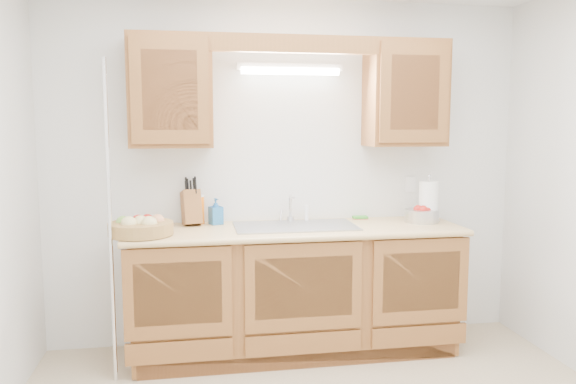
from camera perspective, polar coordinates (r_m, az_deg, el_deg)
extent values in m
cube|color=silver|center=(4.15, 0.02, 1.95)|extent=(3.50, 0.02, 2.50)
cube|color=silver|center=(1.33, 22.62, -9.22)|extent=(3.50, 0.02, 2.50)
cube|color=brown|center=(4.01, 0.75, -10.03)|extent=(2.20, 0.60, 0.86)
cube|color=tan|center=(3.89, 0.80, -3.88)|extent=(2.30, 0.63, 0.04)
cube|color=brown|center=(3.92, -11.81, 9.94)|extent=(0.55, 0.33, 0.75)
cube|color=brown|center=(4.20, 11.81, 9.72)|extent=(0.55, 0.33, 0.75)
cube|color=brown|center=(3.86, 0.82, 14.82)|extent=(2.20, 0.05, 0.12)
cylinder|color=white|center=(4.05, 0.26, 12.18)|extent=(0.70, 0.05, 0.05)
cube|color=white|center=(4.08, 0.19, 12.56)|extent=(0.76, 0.06, 0.05)
cube|color=#9E9EA3|center=(3.90, 0.74, -3.49)|extent=(0.84, 0.46, 0.01)
cube|color=#9E9EA3|center=(3.89, -2.31, -4.79)|extent=(0.39, 0.40, 0.16)
cube|color=#9E9EA3|center=(3.96, 3.74, -4.58)|extent=(0.39, 0.40, 0.16)
cylinder|color=silver|center=(4.10, 0.24, -2.76)|extent=(0.06, 0.06, 0.04)
cylinder|color=silver|center=(4.08, 0.24, -1.66)|extent=(0.02, 0.02, 0.16)
cylinder|color=silver|center=(4.02, 0.36, -0.49)|extent=(0.02, 0.12, 0.02)
cylinder|color=white|center=(4.11, 1.89, -2.17)|extent=(0.03, 0.03, 0.12)
cylinder|color=silver|center=(3.60, -17.63, -3.15)|extent=(0.03, 0.03, 2.00)
cube|color=white|center=(4.41, 12.30, 0.78)|extent=(0.08, 0.01, 0.12)
cylinder|color=#AA7E44|center=(3.71, -14.72, -3.60)|extent=(0.50, 0.50, 0.08)
sphere|color=#D8C67F|center=(3.67, -15.86, -3.18)|extent=(0.10, 0.10, 0.10)
sphere|color=#D8C67F|center=(3.64, -13.92, -3.18)|extent=(0.10, 0.10, 0.10)
sphere|color=tan|center=(3.74, -13.11, -2.92)|extent=(0.10, 0.10, 0.10)
sphere|color=red|center=(3.77, -14.99, -2.91)|extent=(0.09, 0.09, 0.09)
sphere|color=#72A53F|center=(3.75, -16.42, -3.02)|extent=(0.09, 0.09, 0.09)
sphere|color=#D8C67F|center=(3.69, -14.75, -3.08)|extent=(0.10, 0.10, 0.10)
sphere|color=red|center=(3.80, -14.09, -2.83)|extent=(0.09, 0.09, 0.09)
cube|color=brown|center=(4.02, -9.80, -1.58)|extent=(0.16, 0.22, 0.27)
cylinder|color=black|center=(3.98, -10.32, 0.40)|extent=(0.02, 0.04, 0.10)
cylinder|color=black|center=(3.98, -9.84, 0.46)|extent=(0.02, 0.04, 0.10)
cylinder|color=black|center=(3.98, -9.37, 0.53)|extent=(0.02, 0.04, 0.10)
cylinder|color=black|center=(4.02, -10.16, 0.64)|extent=(0.02, 0.04, 0.10)
cylinder|color=black|center=(4.02, -9.53, 0.71)|extent=(0.02, 0.04, 0.10)
cylinder|color=black|center=(4.06, -10.31, 0.80)|extent=(0.02, 0.04, 0.10)
cylinder|color=black|center=(4.06, -9.38, 0.87)|extent=(0.02, 0.04, 0.10)
cylinder|color=orange|center=(4.06, -8.97, -1.83)|extent=(0.09, 0.09, 0.20)
cylinder|color=white|center=(4.05, -9.00, -0.40)|extent=(0.07, 0.07, 0.01)
imported|color=#2265AA|center=(4.02, -7.35, -1.95)|extent=(0.11, 0.11, 0.19)
cube|color=#CC333F|center=(4.26, 7.35, -2.70)|extent=(0.11, 0.07, 0.01)
cube|color=green|center=(4.26, 7.35, -2.57)|extent=(0.11, 0.07, 0.02)
cylinder|color=silver|center=(4.24, 14.03, -2.86)|extent=(0.17, 0.17, 0.01)
cylinder|color=silver|center=(4.21, 14.09, -0.66)|extent=(0.02, 0.02, 0.34)
cylinder|color=white|center=(4.21, 14.08, -0.87)|extent=(0.14, 0.14, 0.28)
sphere|color=silver|center=(4.19, 14.16, 1.62)|extent=(0.02, 0.02, 0.02)
cylinder|color=silver|center=(4.19, 13.41, -2.36)|extent=(0.27, 0.27, 0.09)
sphere|color=red|center=(4.17, 13.07, -1.73)|extent=(0.07, 0.07, 0.07)
sphere|color=red|center=(4.21, 13.69, -1.67)|extent=(0.07, 0.07, 0.07)
sphere|color=red|center=(4.16, 13.58, -1.78)|extent=(0.07, 0.07, 0.07)
sphere|color=red|center=(4.18, 14.01, -1.74)|extent=(0.07, 0.07, 0.07)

